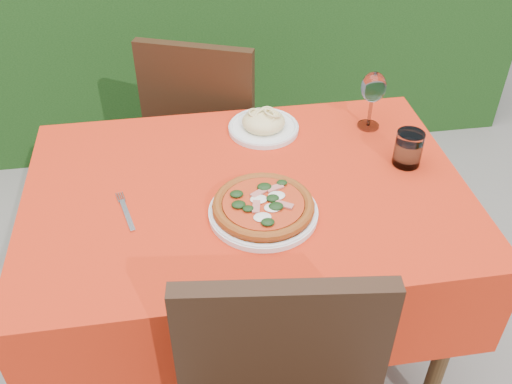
{
  "coord_description": "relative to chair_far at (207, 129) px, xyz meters",
  "views": [
    {
      "loc": [
        -0.17,
        -1.27,
        1.76
      ],
      "look_at": [
        0.02,
        -0.05,
        0.77
      ],
      "focal_mm": 40.0,
      "sensor_mm": 36.0,
      "label": 1
    }
  ],
  "objects": [
    {
      "name": "dining_table",
      "position": [
        0.07,
        -0.65,
        0.06
      ],
      "size": [
        1.26,
        0.86,
        0.75
      ],
      "color": "#422A15",
      "rests_on": "ground"
    },
    {
      "name": "pasta_plate",
      "position": [
        0.16,
        -0.37,
        0.23
      ],
      "size": [
        0.23,
        0.23,
        0.07
      ],
      "rotation": [
        0.0,
        0.0,
        0.09
      ],
      "color": "silver",
      "rests_on": "dining_table"
    },
    {
      "name": "chair_far",
      "position": [
        0.0,
        0.0,
        0.0
      ],
      "size": [
        0.55,
        0.55,
        0.94
      ],
      "rotation": [
        0.0,
        0.0,
        2.77
      ],
      "color": "black",
      "rests_on": "ground"
    },
    {
      "name": "ground",
      "position": [
        0.07,
        -0.65,
        -0.54
      ],
      "size": [
        60.0,
        60.0,
        0.0
      ],
      "primitive_type": "plane",
      "color": "slate",
      "rests_on": "ground"
    },
    {
      "name": "fork",
      "position": [
        -0.27,
        -0.73,
        0.21
      ],
      "size": [
        0.07,
        0.18,
        0.0
      ],
      "primitive_type": "cube",
      "rotation": [
        0.0,
        0.0,
        0.24
      ],
      "color": "#B8B8BF",
      "rests_on": "dining_table"
    },
    {
      "name": "wine_glass",
      "position": [
        0.51,
        -0.4,
        0.35
      ],
      "size": [
        0.08,
        0.08,
        0.2
      ],
      "color": "silver",
      "rests_on": "dining_table"
    },
    {
      "name": "water_glass",
      "position": [
        0.56,
        -0.61,
        0.26
      ],
      "size": [
        0.08,
        0.08,
        0.11
      ],
      "color": "silver",
      "rests_on": "dining_table"
    },
    {
      "name": "pizza_plate",
      "position": [
        0.09,
        -0.78,
        0.24
      ],
      "size": [
        0.3,
        0.3,
        0.06
      ],
      "rotation": [
        0.0,
        0.0,
        0.14
      ],
      "color": "white",
      "rests_on": "dining_table"
    }
  ]
}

